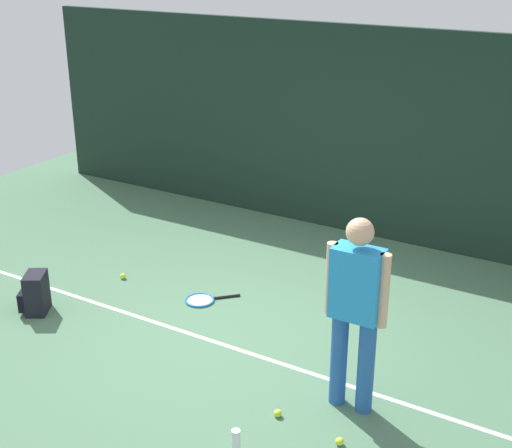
# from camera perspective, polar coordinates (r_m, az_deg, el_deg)

# --- Properties ---
(ground_plane) EXTENTS (12.00, 12.00, 0.00)m
(ground_plane) POSITION_cam_1_polar(r_m,az_deg,el_deg) (7.24, -1.64, -8.39)
(ground_plane) COLOR #4C7556
(back_fence) EXTENTS (10.00, 0.10, 2.70)m
(back_fence) POSITION_cam_1_polar(r_m,az_deg,el_deg) (9.21, 8.39, 7.24)
(back_fence) COLOR #192D23
(back_fence) RESTS_ON ground
(court_line) EXTENTS (9.00, 0.05, 0.00)m
(court_line) POSITION_cam_1_polar(r_m,az_deg,el_deg) (7.00, -3.10, -9.54)
(court_line) COLOR white
(court_line) RESTS_ON ground
(tennis_player) EXTENTS (0.53, 0.23, 1.70)m
(tennis_player) POSITION_cam_1_polar(r_m,az_deg,el_deg) (5.70, 8.04, -6.42)
(tennis_player) COLOR #2659A5
(tennis_player) RESTS_ON ground
(tennis_racket) EXTENTS (0.56, 0.56, 0.03)m
(tennis_racket) POSITION_cam_1_polar(r_m,az_deg,el_deg) (7.76, -4.34, -6.11)
(tennis_racket) COLOR black
(tennis_racket) RESTS_ON ground
(backpack) EXTENTS (0.37, 0.37, 0.44)m
(backpack) POSITION_cam_1_polar(r_m,az_deg,el_deg) (7.78, -17.37, -5.39)
(backpack) COLOR black
(backpack) RESTS_ON ground
(tennis_ball_near_player) EXTENTS (0.07, 0.07, 0.07)m
(tennis_ball_near_player) POSITION_cam_1_polar(r_m,az_deg,el_deg) (5.79, 6.76, -17.01)
(tennis_ball_near_player) COLOR #CCE033
(tennis_ball_near_player) RESTS_ON ground
(tennis_ball_by_fence) EXTENTS (0.07, 0.07, 0.07)m
(tennis_ball_by_fence) POSITION_cam_1_polar(r_m,az_deg,el_deg) (7.73, 7.21, -6.17)
(tennis_ball_by_fence) COLOR #CCE033
(tennis_ball_by_fence) RESTS_ON ground
(tennis_ball_mid_court) EXTENTS (0.07, 0.07, 0.07)m
(tennis_ball_mid_court) POSITION_cam_1_polar(r_m,az_deg,el_deg) (6.03, 1.77, -15.00)
(tennis_ball_mid_court) COLOR #CCE033
(tennis_ball_mid_court) RESTS_ON ground
(tennis_ball_far_left) EXTENTS (0.07, 0.07, 0.07)m
(tennis_ball_far_left) POSITION_cam_1_polar(r_m,az_deg,el_deg) (8.35, -10.67, -4.15)
(tennis_ball_far_left) COLOR #CCE033
(tennis_ball_far_left) RESTS_ON ground
(water_bottle) EXTENTS (0.07, 0.07, 0.27)m
(water_bottle) POSITION_cam_1_polar(r_m,az_deg,el_deg) (5.56, -1.63, -17.38)
(water_bottle) COLOR white
(water_bottle) RESTS_ON ground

